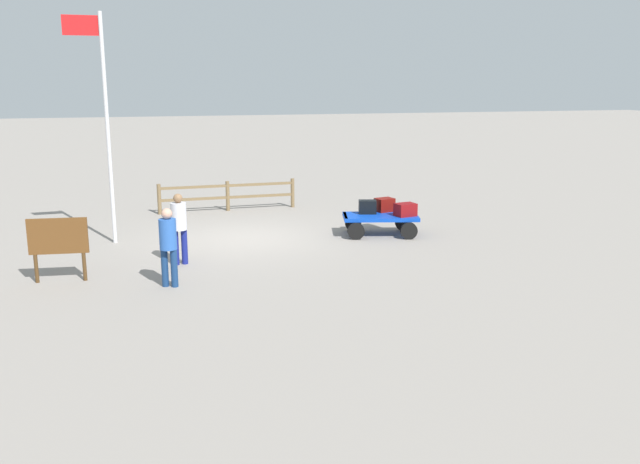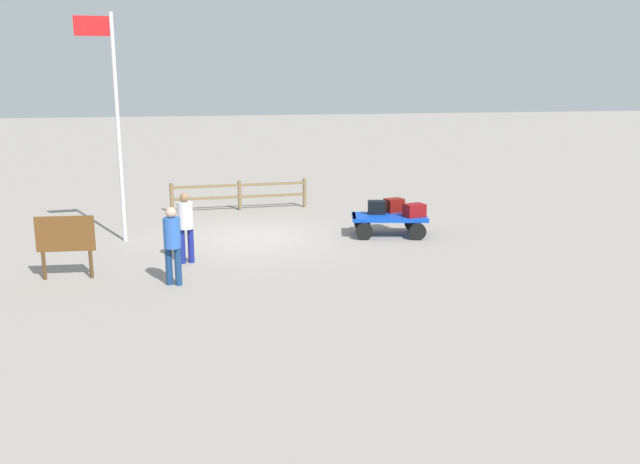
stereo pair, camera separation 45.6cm
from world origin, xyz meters
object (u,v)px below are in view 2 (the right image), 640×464
(worker_lead, at_px, (172,240))
(suitcase_grey, at_px, (414,210))
(suitcase_dark, at_px, (394,205))
(worker_trailing, at_px, (185,222))
(luggage_cart, at_px, (388,220))
(suitcase_olive, at_px, (377,207))
(flagpole, at_px, (114,113))
(signboard, at_px, (65,238))

(worker_lead, bearing_deg, suitcase_grey, -154.42)
(suitcase_dark, bearing_deg, worker_trailing, 20.22)
(luggage_cart, height_order, suitcase_grey, suitcase_grey)
(worker_trailing, bearing_deg, suitcase_olive, -159.39)
(luggage_cart, distance_m, worker_trailing, 5.67)
(suitcase_olive, distance_m, suitcase_grey, 1.05)
(luggage_cart, bearing_deg, worker_trailing, 17.03)
(flagpole, bearing_deg, suitcase_dark, 176.42)
(suitcase_olive, height_order, worker_lead, worker_lead)
(suitcase_dark, distance_m, signboard, 8.67)
(luggage_cart, bearing_deg, suitcase_dark, -123.97)
(suitcase_olive, distance_m, worker_lead, 6.55)
(suitcase_olive, height_order, flagpole, flagpole)
(suitcase_grey, relative_size, flagpole, 0.10)
(worker_trailing, distance_m, signboard, 2.60)
(worker_trailing, xyz_separation_m, signboard, (2.50, 0.73, -0.06))
(suitcase_dark, xyz_separation_m, suitcase_grey, (-0.32, 0.74, -0.01))
(flagpole, bearing_deg, worker_lead, 106.74)
(suitcase_olive, bearing_deg, suitcase_dark, -163.49)
(suitcase_dark, height_order, flagpole, flagpole)
(luggage_cart, bearing_deg, signboard, 16.80)
(suitcase_olive, relative_size, worker_lead, 0.33)
(luggage_cart, xyz_separation_m, flagpole, (6.98, -0.90, 2.88))
(worker_trailing, bearing_deg, suitcase_dark, -159.78)
(worker_trailing, relative_size, signboard, 1.21)
(luggage_cart, relative_size, worker_trailing, 1.33)
(worker_lead, bearing_deg, worker_trailing, -100.65)
(signboard, bearing_deg, suitcase_grey, -166.22)
(luggage_cart, height_order, worker_lead, worker_lead)
(luggage_cart, distance_m, suitcase_dark, 0.63)
(suitcase_grey, relative_size, worker_trailing, 0.36)
(flagpole, relative_size, signboard, 4.24)
(suitcase_grey, height_order, worker_lead, worker_lead)
(suitcase_dark, bearing_deg, worker_lead, 32.11)
(suitcase_grey, xyz_separation_m, flagpole, (7.60, -1.20, 2.58))
(suitcase_olive, bearing_deg, luggage_cart, 131.89)
(suitcase_grey, bearing_deg, flagpole, -8.94)
(luggage_cart, bearing_deg, suitcase_olive, -48.11)
(suitcase_olive, relative_size, flagpole, 0.09)
(suitcase_dark, height_order, signboard, signboard)
(signboard, bearing_deg, luggage_cart, -163.20)
(luggage_cart, distance_m, signboard, 8.26)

